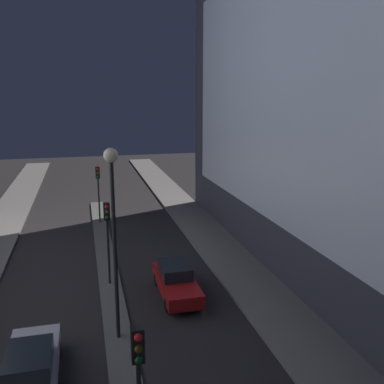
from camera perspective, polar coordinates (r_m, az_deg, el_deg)
building_right at (r=24.69m, az=17.37°, el=10.47°), size 6.01×32.56×18.25m
median_strip at (r=24.69m, az=-11.05°, el=-10.91°), size 1.14×33.67×0.13m
traffic_light_near at (r=11.35m, az=-7.14°, el=-22.67°), size 0.32×0.42×4.41m
traffic_light_mid at (r=22.46m, az=-11.23°, el=-4.34°), size 0.32×0.42×4.41m
traffic_light_far at (r=33.51m, az=-12.41°, el=1.33°), size 0.32×0.42×4.41m
street_lamp at (r=16.74m, az=-10.48°, el=-1.93°), size 0.56×0.56×7.87m
car_left_lane at (r=16.88m, az=-20.72°, el=-21.02°), size 1.77×4.74×1.50m
car_right_lane at (r=21.98m, az=-2.15°, el=-11.71°), size 1.71×4.64×1.58m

